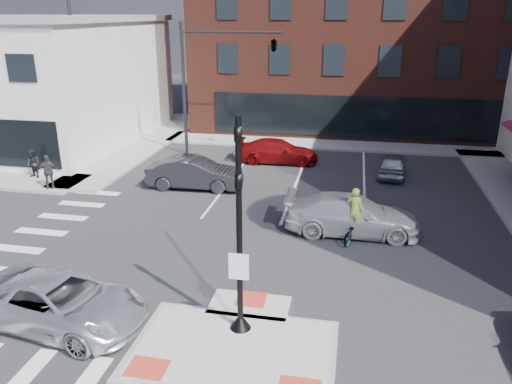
% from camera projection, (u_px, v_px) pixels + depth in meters
% --- Properties ---
extents(ground, '(120.00, 120.00, 0.00)m').
position_uv_depth(ground, '(237.00, 340.00, 13.65)').
color(ground, '#28282B').
rests_on(ground, ground).
extents(refuge_island, '(5.40, 4.65, 0.13)m').
position_uv_depth(refuge_island, '(235.00, 344.00, 13.40)').
color(refuge_island, gray).
rests_on(refuge_island, ground).
extents(sidewalk_nw, '(23.50, 20.50, 0.15)m').
position_uv_depth(sidewalk_nw, '(30.00, 156.00, 30.80)').
color(sidewalk_nw, gray).
rests_on(sidewalk_nw, ground).
extents(sidewalk_n, '(26.00, 3.00, 0.15)m').
position_uv_depth(sidewalk_n, '(356.00, 145.00, 33.39)').
color(sidewalk_n, gray).
rests_on(sidewalk_n, ground).
extents(building_n, '(24.40, 18.40, 15.50)m').
position_uv_depth(building_n, '(364.00, 21.00, 39.99)').
color(building_n, '#53221A').
rests_on(building_n, ground).
extents(building_far_left, '(10.00, 12.00, 10.00)m').
position_uv_depth(building_far_left, '(302.00, 43.00, 60.69)').
color(building_far_left, slate).
rests_on(building_far_left, ground).
extents(building_far_right, '(12.00, 12.00, 12.00)m').
position_uv_depth(building_far_right, '(412.00, 34.00, 59.82)').
color(building_far_right, brown).
rests_on(building_far_right, ground).
extents(signal_pole, '(0.60, 0.60, 5.98)m').
position_uv_depth(signal_pole, '(240.00, 256.00, 13.22)').
color(signal_pole, black).
rests_on(signal_pole, refuge_island).
extents(mast_arm_signal, '(6.10, 2.24, 8.00)m').
position_uv_depth(mast_arm_signal, '(249.00, 54.00, 28.80)').
color(mast_arm_signal, black).
rests_on(mast_arm_signal, ground).
extents(silver_suv, '(5.56, 3.18, 1.46)m').
position_uv_depth(silver_suv, '(58.00, 302.00, 14.11)').
color(silver_suv, silver).
rests_on(silver_suv, ground).
extents(white_pickup, '(5.43, 2.32, 1.56)m').
position_uv_depth(white_pickup, '(352.00, 215.00, 20.05)').
color(white_pickup, silver).
rests_on(white_pickup, ground).
extents(bg_car_dark, '(4.86, 1.89, 1.58)m').
position_uv_depth(bg_car_dark, '(195.00, 173.00, 25.24)').
color(bg_car_dark, '#28272C').
rests_on(bg_car_dark, ground).
extents(bg_car_silver, '(1.85, 3.82, 1.26)m').
position_uv_depth(bg_car_silver, '(393.00, 164.00, 27.26)').
color(bg_car_silver, '#A8ABAF').
rests_on(bg_car_silver, ground).
extents(bg_car_red, '(4.85, 2.19, 1.38)m').
position_uv_depth(bg_car_red, '(278.00, 151.00, 29.64)').
color(bg_car_red, maroon).
rests_on(bg_car_red, ground).
extents(cyclist, '(1.19, 1.85, 2.21)m').
position_uv_depth(cyclist, '(354.00, 224.00, 19.32)').
color(cyclist, '#3F3F44').
rests_on(cyclist, ground).
extents(pedestrian_a, '(0.89, 0.78, 1.53)m').
position_uv_depth(pedestrian_a, '(33.00, 164.00, 26.35)').
color(pedestrian_a, black).
rests_on(pedestrian_a, sidewalk_nw).
extents(pedestrian_b, '(1.08, 0.87, 1.72)m').
position_uv_depth(pedestrian_b, '(48.00, 172.00, 24.73)').
color(pedestrian_b, '#37303B').
rests_on(pedestrian_b, sidewalk_nw).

